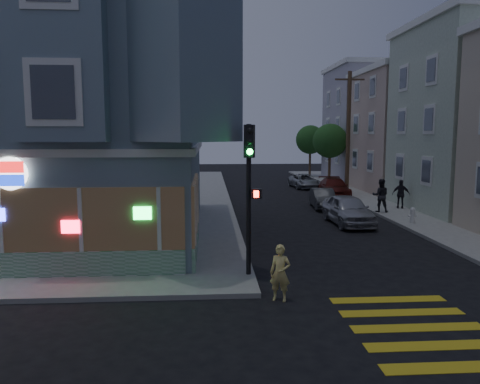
{
  "coord_description": "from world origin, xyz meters",
  "views": [
    {
      "loc": [
        1.56,
        -10.57,
        4.6
      ],
      "look_at": [
        2.7,
        6.41,
        2.46
      ],
      "focal_mm": 35.0,
      "sensor_mm": 36.0,
      "label": 1
    }
  ],
  "objects": [
    {
      "name": "ground",
      "position": [
        0.0,
        0.0,
        0.0
      ],
      "size": [
        120.0,
        120.0,
        0.0
      ],
      "primitive_type": "plane",
      "color": "black",
      "rests_on": "ground"
    },
    {
      "name": "corner_building",
      "position": [
        -6.0,
        10.98,
        5.82
      ],
      "size": [
        14.6,
        14.6,
        11.4
      ],
      "color": "slate",
      "rests_on": "sidewalk_nw"
    },
    {
      "name": "row_house_c",
      "position": [
        19.5,
        25.0,
        4.65
      ],
      "size": [
        12.0,
        8.6,
        9.0
      ],
      "primitive_type": "cube",
      "color": "#BBA091",
      "rests_on": "sidewalk_ne"
    },
    {
      "name": "row_house_d",
      "position": [
        19.5,
        34.0,
        5.4
      ],
      "size": [
        12.0,
        8.6,
        10.5
      ],
      "primitive_type": "cube",
      "color": "#A49EAE",
      "rests_on": "sidewalk_ne"
    },
    {
      "name": "utility_pole",
      "position": [
        12.0,
        24.0,
        4.8
      ],
      "size": [
        2.2,
        0.3,
        9.0
      ],
      "color": "#4C3826",
      "rests_on": "sidewalk_ne"
    },
    {
      "name": "street_tree_near",
      "position": [
        12.2,
        30.0,
        3.94
      ],
      "size": [
        3.0,
        3.0,
        5.3
      ],
      "color": "#4C3826",
      "rests_on": "sidewalk_ne"
    },
    {
      "name": "street_tree_far",
      "position": [
        12.2,
        38.0,
        3.94
      ],
      "size": [
        3.0,
        3.0,
        5.3
      ],
      "color": "#4C3826",
      "rests_on": "sidewalk_ne"
    },
    {
      "name": "running_child",
      "position": [
        3.5,
        1.8,
        0.79
      ],
      "size": [
        0.67,
        0.56,
        1.57
      ],
      "primitive_type": "imported",
      "rotation": [
        0.0,
        0.0,
        -0.37
      ],
      "color": "#E9D977",
      "rests_on": "ground"
    },
    {
      "name": "pedestrian_a",
      "position": [
        11.3,
        15.14,
        1.09
      ],
      "size": [
        1.08,
        0.93,
        1.89
      ],
      "primitive_type": "imported",
      "rotation": [
        0.0,
        0.0,
        2.87
      ],
      "color": "black",
      "rests_on": "sidewalk_ne"
    },
    {
      "name": "pedestrian_b",
      "position": [
        13.0,
        16.35,
        1.0
      ],
      "size": [
        1.08,
        0.73,
        1.71
      ],
      "primitive_type": "imported",
      "rotation": [
        0.0,
        0.0,
        2.79
      ],
      "color": "black",
      "rests_on": "sidewalk_ne"
    },
    {
      "name": "parked_car_a",
      "position": [
        8.6,
        12.41,
        0.75
      ],
      "size": [
        1.92,
        4.46,
        1.5
      ],
      "primitive_type": "imported",
      "rotation": [
        0.0,
        0.0,
        0.03
      ],
      "color": "#ACADB4",
      "rests_on": "ground"
    },
    {
      "name": "parked_car_b",
      "position": [
        8.6,
        17.61,
        0.6
      ],
      "size": [
        1.51,
        3.72,
        1.2
      ],
      "primitive_type": "imported",
      "rotation": [
        0.0,
        0.0,
        -0.07
      ],
      "color": "#37393C",
      "rests_on": "ground"
    },
    {
      "name": "parked_car_c",
      "position": [
        10.7,
        22.81,
        0.67
      ],
      "size": [
        2.26,
        4.76,
        1.34
      ],
      "primitive_type": "imported",
      "rotation": [
        0.0,
        0.0,
        -0.08
      ],
      "color": "#561913",
      "rests_on": "ground"
    },
    {
      "name": "parked_car_d",
      "position": [
        9.64,
        28.35,
        0.59
      ],
      "size": [
        2.25,
        4.35,
        1.17
      ],
      "primitive_type": "imported",
      "rotation": [
        0.0,
        0.0,
        0.07
      ],
      "color": "#969BA0",
      "rests_on": "ground"
    },
    {
      "name": "traffic_signal",
      "position": [
        2.82,
        3.71,
        3.35
      ],
      "size": [
        0.59,
        0.53,
        4.74
      ],
      "rotation": [
        0.0,
        0.0,
        -0.29
      ],
      "color": "black",
      "rests_on": "sidewalk_nw"
    },
    {
      "name": "fire_hydrant",
      "position": [
        11.7,
        11.78,
        0.57
      ],
      "size": [
        0.46,
        0.26,
        0.79
      ],
      "color": "silver",
      "rests_on": "sidewalk_ne"
    }
  ]
}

